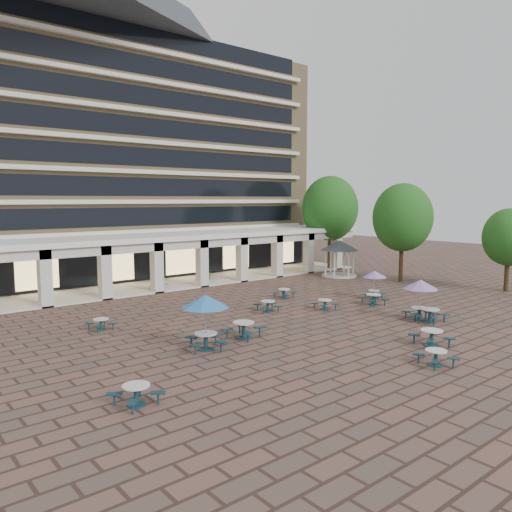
% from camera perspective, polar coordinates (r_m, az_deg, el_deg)
% --- Properties ---
extents(ground, '(120.00, 120.00, 0.00)m').
position_cam_1_polar(ground, '(31.37, 3.19, -6.97)').
color(ground, brown).
rests_on(ground, ground).
extents(apartment_building, '(40.00, 15.50, 25.20)m').
position_cam_1_polar(apartment_building, '(52.43, -16.38, 12.04)').
color(apartment_building, '#9E8659').
rests_on(apartment_building, ground).
extents(retail_arcade, '(42.00, 6.60, 4.40)m').
position_cam_1_polar(retail_arcade, '(42.80, -10.33, 0.62)').
color(retail_arcade, white).
rests_on(retail_arcade, ground).
extents(picnic_table_0, '(1.86, 1.86, 0.75)m').
position_cam_1_polar(picnic_table_0, '(18.87, -13.53, -14.98)').
color(picnic_table_0, '#153740').
rests_on(picnic_table_0, ground).
extents(picnic_table_1, '(2.15, 2.15, 0.81)m').
position_cam_1_polar(picnic_table_1, '(26.75, 19.43, -8.65)').
color(picnic_table_1, '#153740').
rests_on(picnic_table_1, ground).
extents(picnic_table_2, '(1.87, 1.87, 0.70)m').
position_cam_1_polar(picnic_table_2, '(23.76, 19.87, -10.73)').
color(picnic_table_2, '#153740').
rests_on(picnic_table_2, ground).
extents(picnic_table_3, '(1.87, 1.87, 0.82)m').
position_cam_1_polar(picnic_table_3, '(31.66, 19.25, -6.29)').
color(picnic_table_3, '#153740').
rests_on(picnic_table_3, ground).
extents(picnic_table_4, '(2.34, 2.34, 2.70)m').
position_cam_1_polar(picnic_table_4, '(24.31, -5.80, -5.42)').
color(picnic_table_4, '#153740').
rests_on(picnic_table_4, ground).
extents(picnic_table_6, '(2.13, 2.13, 2.45)m').
position_cam_1_polar(picnic_table_6, '(31.80, 18.28, -3.27)').
color(picnic_table_6, '#153740').
rests_on(picnic_table_6, ground).
extents(picnic_table_7, '(2.03, 2.03, 0.76)m').
position_cam_1_polar(picnic_table_7, '(35.71, 13.28, -4.74)').
color(picnic_table_7, '#153740').
rests_on(picnic_table_7, ground).
extents(picnic_table_8, '(2.32, 2.32, 0.86)m').
position_cam_1_polar(picnic_table_8, '(26.65, -1.43, -8.26)').
color(picnic_table_8, '#153740').
rests_on(picnic_table_8, ground).
extents(picnic_table_9, '(1.91, 1.91, 0.71)m').
position_cam_1_polar(picnic_table_9, '(32.73, 1.36, -5.63)').
color(picnic_table_9, '#153740').
rests_on(picnic_table_9, ground).
extents(picnic_table_10, '(1.61, 1.61, 0.68)m').
position_cam_1_polar(picnic_table_10, '(33.57, 7.89, -5.42)').
color(picnic_table_10, '#153740').
rests_on(picnic_table_10, ground).
extents(picnic_table_11, '(1.79, 1.79, 2.07)m').
position_cam_1_polar(picnic_table_11, '(37.62, 13.38, -2.15)').
color(picnic_table_11, '#153740').
rests_on(picnic_table_11, ground).
extents(picnic_table_12, '(1.59, 1.59, 0.65)m').
position_cam_1_polar(picnic_table_12, '(29.51, -17.30, -7.35)').
color(picnic_table_12, '#153740').
rests_on(picnic_table_12, ground).
extents(picnic_table_13, '(1.72, 1.72, 0.67)m').
position_cam_1_polar(picnic_table_13, '(37.26, 3.24, -4.19)').
color(picnic_table_13, '#153740').
rests_on(picnic_table_13, ground).
extents(gazebo, '(3.67, 3.67, 3.41)m').
position_cam_1_polar(gazebo, '(47.94, 9.55, 0.74)').
color(gazebo, beige).
rests_on(gazebo, ground).
extents(tree_east_a, '(5.24, 5.24, 8.73)m').
position_cam_1_polar(tree_east_a, '(45.91, 16.40, 4.24)').
color(tree_east_a, '#432F1A').
rests_on(tree_east_a, ground).
extents(tree_east_b, '(3.97, 3.97, 6.61)m').
position_cam_1_polar(tree_east_b, '(44.24, 26.92, 1.92)').
color(tree_east_b, '#432F1A').
rests_on(tree_east_b, ground).
extents(tree_east_c, '(5.84, 5.84, 9.73)m').
position_cam_1_polar(tree_east_c, '(52.59, 8.45, 5.40)').
color(tree_east_c, '#432F1A').
rests_on(tree_east_c, ground).
extents(planter_left, '(1.50, 0.81, 1.27)m').
position_cam_1_polar(planter_left, '(40.70, -10.95, -3.22)').
color(planter_left, gray).
rests_on(planter_left, ground).
extents(planter_right, '(1.50, 0.74, 1.22)m').
position_cam_1_polar(planter_right, '(43.11, -5.46, -2.65)').
color(planter_right, gray).
rests_on(planter_right, ground).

